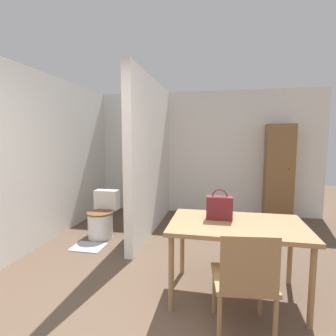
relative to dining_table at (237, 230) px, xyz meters
The scene contains 9 objects.
wall_back 3.11m from the dining_table, 103.21° to the left, with size 4.99×0.12×2.50m.
wall_left 2.96m from the dining_table, 161.30° to the left, with size 0.12×4.95×2.50m.
partition_wall 2.24m from the dining_table, 126.99° to the left, with size 0.12×2.37×2.50m.
dining_table is the anchor object (origin of this frame).
wooden_chair 0.57m from the dining_table, 86.42° to the right, with size 0.51×0.51×0.87m.
toilet 2.38m from the dining_table, 147.96° to the left, with size 0.40×0.55×0.70m.
handbag 0.27m from the dining_table, 153.78° to the left, with size 0.26×0.11×0.31m.
wooden_cabinet 2.87m from the dining_table, 71.34° to the left, with size 0.50×0.38×1.82m.
bath_mat 2.24m from the dining_table, 158.56° to the left, with size 0.45×0.35×0.01m.
Camera 1 is at (0.53, -1.47, 1.54)m, focal length 28.00 mm.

